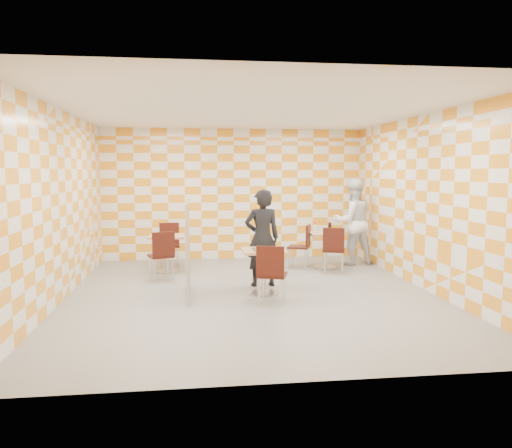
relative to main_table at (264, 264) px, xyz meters
The scene contains 15 objects.
room_shell 1.15m from the main_table, 110.15° to the left, with size 7.00×7.00×7.00m.
main_table is the anchor object (origin of this frame).
second_table 2.65m from the main_table, 52.58° to the left, with size 0.70×0.70×0.75m.
empty_table 2.66m from the main_table, 129.11° to the left, with size 0.70×0.70×0.75m.
chair_main_front 0.70m from the main_table, 89.06° to the right, with size 0.53×0.54×0.92m.
chair_second_front 2.22m from the main_table, 43.10° to the left, with size 0.54×0.55×0.92m.
chair_second_side 2.39m from the main_table, 61.75° to the left, with size 0.56×0.55×0.92m.
chair_empty_near 2.15m from the main_table, 143.49° to the left, with size 0.54×0.54×0.92m.
chair_empty_far 3.20m from the main_table, 121.18° to the left, with size 0.44×0.45×0.92m.
partition 1.27m from the main_table, behind, with size 0.08×1.38×1.55m.
man_dark 0.72m from the main_table, 84.69° to the left, with size 0.63×0.41×1.72m, color black.
man_white 3.39m from the main_table, 46.63° to the left, with size 0.91×0.71×1.87m, color white.
pizza_on_foil 0.26m from the main_table, 90.13° to the right, with size 0.40×0.40×0.04m.
sport_bottle 2.67m from the main_table, 57.71° to the left, with size 0.06×0.06×0.20m.
soda_bottle 2.75m from the main_table, 51.29° to the left, with size 0.07×0.07×0.23m.
Camera 1 is at (-0.95, -8.03, 2.02)m, focal length 35.00 mm.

